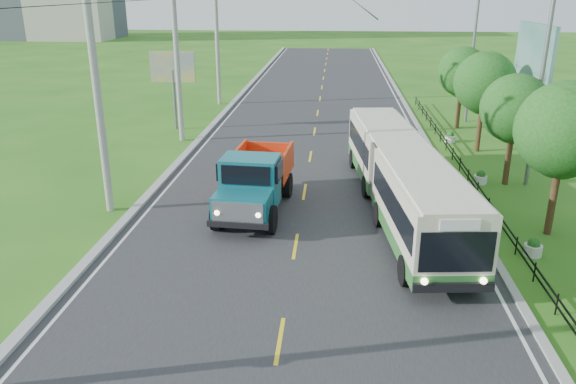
# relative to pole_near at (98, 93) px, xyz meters

# --- Properties ---
(ground) EXTENTS (240.00, 240.00, 0.00)m
(ground) POSITION_rel_pole_near_xyz_m (8.26, -9.00, -5.09)
(ground) COLOR #266016
(ground) RESTS_ON ground
(road) EXTENTS (14.00, 120.00, 0.02)m
(road) POSITION_rel_pole_near_xyz_m (8.26, 11.00, -5.08)
(road) COLOR #28282B
(road) RESTS_ON ground
(curb_left) EXTENTS (0.40, 120.00, 0.15)m
(curb_left) POSITION_rel_pole_near_xyz_m (1.06, 11.00, -5.02)
(curb_left) COLOR #9E9E99
(curb_left) RESTS_ON ground
(curb_right) EXTENTS (0.30, 120.00, 0.10)m
(curb_right) POSITION_rel_pole_near_xyz_m (15.41, 11.00, -5.04)
(curb_right) COLOR #9E9E99
(curb_right) RESTS_ON ground
(edge_line_left) EXTENTS (0.12, 120.00, 0.00)m
(edge_line_left) POSITION_rel_pole_near_xyz_m (1.61, 11.00, -5.07)
(edge_line_left) COLOR silver
(edge_line_left) RESTS_ON road
(edge_line_right) EXTENTS (0.12, 120.00, 0.00)m
(edge_line_right) POSITION_rel_pole_near_xyz_m (14.91, 11.00, -5.07)
(edge_line_right) COLOR silver
(edge_line_right) RESTS_ON road
(centre_dash) EXTENTS (0.12, 2.20, 0.00)m
(centre_dash) POSITION_rel_pole_near_xyz_m (8.26, -9.00, -5.07)
(centre_dash) COLOR yellow
(centre_dash) RESTS_ON road
(railing_right) EXTENTS (0.04, 40.00, 0.60)m
(railing_right) POSITION_rel_pole_near_xyz_m (16.26, 5.00, -4.79)
(railing_right) COLOR black
(railing_right) RESTS_ON ground
(pole_near) EXTENTS (3.51, 0.32, 10.00)m
(pole_near) POSITION_rel_pole_near_xyz_m (0.00, 0.00, 0.00)
(pole_near) COLOR gray
(pole_near) RESTS_ON ground
(pole_mid) EXTENTS (3.51, 0.32, 10.00)m
(pole_mid) POSITION_rel_pole_near_xyz_m (0.00, 12.00, 0.00)
(pole_mid) COLOR gray
(pole_mid) RESTS_ON ground
(pole_far) EXTENTS (3.51, 0.32, 10.00)m
(pole_far) POSITION_rel_pole_near_xyz_m (0.00, 24.00, 0.00)
(pole_far) COLOR gray
(pole_far) RESTS_ON ground
(tree_third) EXTENTS (3.60, 3.62, 6.00)m
(tree_third) POSITION_rel_pole_near_xyz_m (18.12, -0.86, -1.11)
(tree_third) COLOR #382314
(tree_third) RESTS_ON ground
(tree_fourth) EXTENTS (3.24, 3.31, 5.40)m
(tree_fourth) POSITION_rel_pole_near_xyz_m (18.12, 5.14, -1.51)
(tree_fourth) COLOR #382314
(tree_fourth) RESTS_ON ground
(tree_fifth) EXTENTS (3.48, 3.52, 5.80)m
(tree_fifth) POSITION_rel_pole_near_xyz_m (18.12, 11.14, -1.24)
(tree_fifth) COLOR #382314
(tree_fifth) RESTS_ON ground
(tree_back) EXTENTS (3.30, 3.36, 5.50)m
(tree_back) POSITION_rel_pole_near_xyz_m (18.12, 17.14, -1.44)
(tree_back) COLOR #382314
(tree_back) RESTS_ON ground
(streetlight_mid) EXTENTS (3.02, 0.20, 9.07)m
(streetlight_mid) POSITION_rel_pole_near_xyz_m (18.90, 5.00, -0.19)
(streetlight_mid) COLOR slate
(streetlight_mid) RESTS_ON ground
(streetlight_far) EXTENTS (3.02, 0.20, 9.07)m
(streetlight_far) POSITION_rel_pole_near_xyz_m (18.90, 19.00, -0.19)
(streetlight_far) COLOR slate
(streetlight_far) RESTS_ON ground
(planter_near) EXTENTS (0.64, 0.64, 0.67)m
(planter_near) POSITION_rel_pole_near_xyz_m (16.86, -3.00, -4.81)
(planter_near) COLOR silver
(planter_near) RESTS_ON ground
(planter_mid) EXTENTS (0.64, 0.64, 0.67)m
(planter_mid) POSITION_rel_pole_near_xyz_m (16.86, 5.00, -4.81)
(planter_mid) COLOR silver
(planter_mid) RESTS_ON ground
(planter_far) EXTENTS (0.64, 0.64, 0.67)m
(planter_far) POSITION_rel_pole_near_xyz_m (16.86, 13.00, -4.81)
(planter_far) COLOR silver
(planter_far) RESTS_ON ground
(billboard_left) EXTENTS (3.00, 0.20, 5.20)m
(billboard_left) POSITION_rel_pole_near_xyz_m (-1.24, 15.00, -1.23)
(billboard_left) COLOR slate
(billboard_left) RESTS_ON ground
(billboard_right) EXTENTS (0.24, 6.00, 7.30)m
(billboard_right) POSITION_rel_pole_near_xyz_m (20.56, 11.00, 0.25)
(billboard_right) COLOR slate
(billboard_right) RESTS_ON ground
(bus) EXTENTS (4.07, 15.45, 2.95)m
(bus) POSITION_rel_pole_near_xyz_m (12.45, 0.75, -3.32)
(bus) COLOR #2A6A2B
(bus) RESTS_ON ground
(dump_truck) EXTENTS (2.90, 6.56, 2.69)m
(dump_truck) POSITION_rel_pole_near_xyz_m (6.28, 0.45, -3.57)
(dump_truck) COLOR #126471
(dump_truck) RESTS_ON ground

